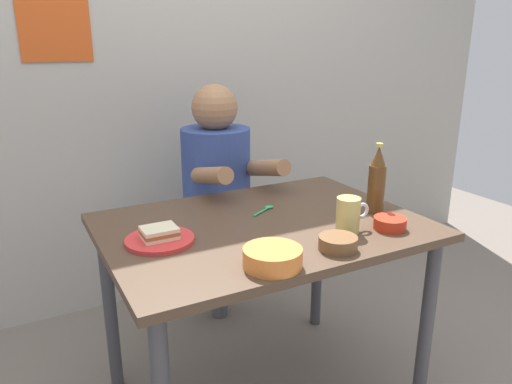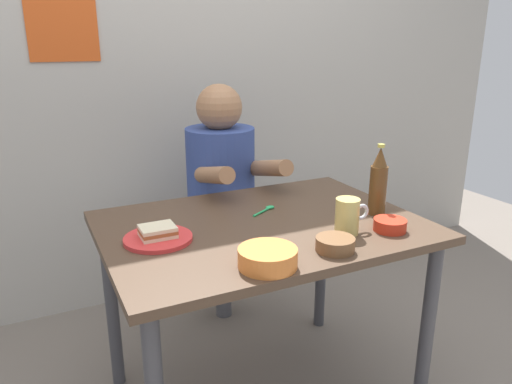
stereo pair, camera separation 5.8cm
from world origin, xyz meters
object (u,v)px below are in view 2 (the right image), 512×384
(plate_orange, at_px, (158,239))
(soup_bowl_orange, at_px, (268,257))
(beer_bottle, at_px, (378,183))
(beer_mug, at_px, (348,216))
(person_seated, at_px, (222,172))
(dining_table, at_px, (262,247))
(sandwich, at_px, (158,231))
(stool, at_px, (222,252))

(plate_orange, bearing_deg, soup_bowl_orange, -54.25)
(plate_orange, relative_size, beer_bottle, 0.84)
(beer_bottle, bearing_deg, plate_orange, 172.53)
(beer_mug, distance_m, soup_bowl_orange, 0.37)
(person_seated, xyz_separation_m, beer_bottle, (0.33, -0.72, 0.09))
(dining_table, height_order, beer_mug, beer_mug)
(dining_table, distance_m, beer_mug, 0.33)
(beer_mug, bearing_deg, soup_bowl_orange, -163.13)
(sandwich, height_order, beer_bottle, beer_bottle)
(beer_bottle, bearing_deg, beer_mug, -152.79)
(plate_orange, distance_m, beer_bottle, 0.81)
(person_seated, height_order, beer_mug, person_seated)
(dining_table, height_order, beer_bottle, beer_bottle)
(beer_bottle, bearing_deg, stool, 114.10)
(plate_orange, bearing_deg, beer_mug, -20.05)
(soup_bowl_orange, bearing_deg, stool, 75.86)
(soup_bowl_orange, bearing_deg, person_seated, 75.70)
(stool, xyz_separation_m, beer_bottle, (0.33, -0.73, 0.51))
(plate_orange, bearing_deg, stool, 53.16)
(dining_table, xyz_separation_m, person_seated, (0.10, 0.62, 0.12))
(dining_table, relative_size, person_seated, 1.53)
(beer_mug, distance_m, beer_bottle, 0.24)
(plate_orange, xyz_separation_m, soup_bowl_orange, (0.23, -0.32, 0.02))
(person_seated, height_order, soup_bowl_orange, person_seated)
(beer_mug, bearing_deg, stool, 97.80)
(stool, distance_m, plate_orange, 0.88)
(stool, bearing_deg, beer_bottle, -65.90)
(beer_mug, xyz_separation_m, beer_bottle, (0.21, 0.11, 0.06))
(sandwich, bearing_deg, beer_mug, -20.05)
(stool, relative_size, beer_mug, 3.57)
(stool, bearing_deg, soup_bowl_orange, -104.14)
(dining_table, xyz_separation_m, soup_bowl_orange, (-0.14, -0.31, 0.12))
(dining_table, relative_size, beer_bottle, 4.20)
(plate_orange, bearing_deg, sandwich, -90.00)
(beer_bottle, bearing_deg, dining_table, 166.95)
(stool, xyz_separation_m, person_seated, (0.00, -0.01, 0.42))
(dining_table, relative_size, beer_mug, 8.73)
(stool, bearing_deg, sandwich, -126.84)
(sandwich, bearing_deg, plate_orange, 90.00)
(dining_table, bearing_deg, soup_bowl_orange, -114.13)
(stool, xyz_separation_m, plate_orange, (-0.47, -0.62, 0.40))
(stool, distance_m, soup_bowl_orange, 1.06)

